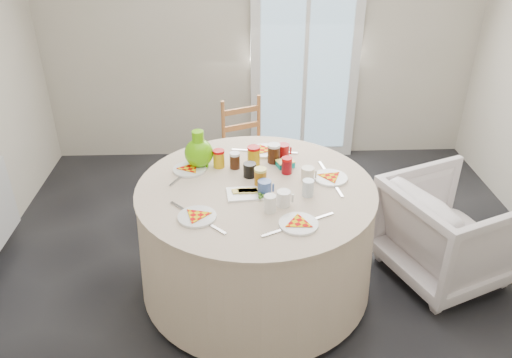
{
  "coord_description": "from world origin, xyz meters",
  "views": [
    {
      "loc": [
        -0.23,
        -2.53,
        2.26
      ],
      "look_at": [
        -0.13,
        0.04,
        0.8
      ],
      "focal_mm": 35.0,
      "sensor_mm": 36.0,
      "label": 1
    }
  ],
  "objects_px": {
    "wooden_chair": "(249,146)",
    "green_pitcher": "(199,149)",
    "table": "(256,237)",
    "armchair": "(451,225)"
  },
  "relations": [
    {
      "from": "wooden_chair",
      "to": "green_pitcher",
      "type": "xyz_separation_m",
      "value": [
        -0.34,
        -0.86,
        0.4
      ]
    },
    {
      "from": "table",
      "to": "wooden_chair",
      "type": "bearing_deg",
      "value": 90.74
    },
    {
      "from": "green_pitcher",
      "to": "armchair",
      "type": "bearing_deg",
      "value": 3.43
    },
    {
      "from": "armchair",
      "to": "green_pitcher",
      "type": "bearing_deg",
      "value": 60.1
    },
    {
      "from": "wooden_chair",
      "to": "green_pitcher",
      "type": "distance_m",
      "value": 1.01
    },
    {
      "from": "table",
      "to": "green_pitcher",
      "type": "distance_m",
      "value": 0.67
    },
    {
      "from": "armchair",
      "to": "green_pitcher",
      "type": "relative_size",
      "value": 3.18
    },
    {
      "from": "wooden_chair",
      "to": "armchair",
      "type": "relative_size",
      "value": 1.11
    },
    {
      "from": "wooden_chair",
      "to": "green_pitcher",
      "type": "relative_size",
      "value": 3.55
    },
    {
      "from": "armchair",
      "to": "green_pitcher",
      "type": "xyz_separation_m",
      "value": [
        -1.63,
        0.21,
        0.48
      ]
    }
  ]
}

